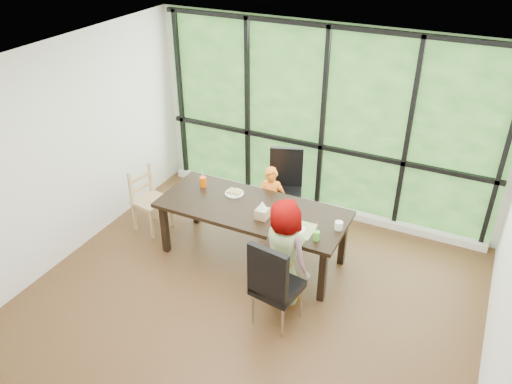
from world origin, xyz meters
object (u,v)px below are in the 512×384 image
at_px(chair_end_beech, 151,201).
at_px(green_cup, 316,236).
at_px(plate_far, 234,193).
at_px(tissue_box, 262,214).
at_px(child_toddler, 271,202).
at_px(orange_cup, 203,182).
at_px(plate_near, 295,229).
at_px(chair_window_leather, 285,189).
at_px(dining_table, 252,233).
at_px(child_older, 287,253).
at_px(white_mug, 339,226).
at_px(chair_interior_leather, 278,282).

xyz_separation_m(chair_end_beech, green_cup, (2.47, -0.27, 0.36)).
bearing_deg(plate_far, tissue_box, -32.03).
distance_m(chair_end_beech, child_toddler, 1.64).
height_order(orange_cup, tissue_box, orange_cup).
bearing_deg(child_toddler, plate_far, -146.13).
relative_size(plate_near, orange_cup, 1.69).
xyz_separation_m(chair_window_leather, plate_near, (0.60, -1.13, 0.22)).
xyz_separation_m(dining_table, plate_far, (-0.35, 0.20, 0.38)).
bearing_deg(child_toddler, orange_cup, -167.75).
bearing_deg(chair_window_leather, child_older, -85.65).
relative_size(child_toddler, child_older, 0.78).
height_order(dining_table, orange_cup, orange_cup).
relative_size(chair_end_beech, green_cup, 8.11).
xyz_separation_m(plate_far, white_mug, (1.45, -0.18, 0.04)).
bearing_deg(white_mug, chair_window_leather, 139.21).
height_order(child_older, green_cup, child_older).
relative_size(chair_window_leather, plate_near, 4.75).
bearing_deg(white_mug, chair_end_beech, -179.04).
bearing_deg(child_toddler, dining_table, -103.09).
bearing_deg(chair_window_leather, tissue_box, -101.06).
bearing_deg(child_older, orange_cup, -3.82).
relative_size(dining_table, tissue_box, 16.35).
bearing_deg(plate_near, chair_interior_leather, -82.85).
xyz_separation_m(chair_window_leather, chair_interior_leather, (0.69, -1.82, 0.00)).
bearing_deg(plate_near, chair_window_leather, 118.17).
distance_m(child_older, tissue_box, 0.63).
height_order(child_older, plate_far, child_older).
height_order(chair_interior_leather, white_mug, chair_interior_leather).
xyz_separation_m(child_toddler, white_mug, (1.09, -0.55, 0.29)).
xyz_separation_m(chair_window_leather, white_mug, (1.04, -0.90, 0.26)).
xyz_separation_m(chair_end_beech, tissue_box, (1.74, -0.13, 0.36)).
bearing_deg(tissue_box, plate_far, 147.97).
height_order(chair_interior_leather, plate_far, chair_interior_leather).
height_order(child_toddler, tissue_box, child_toddler).
height_order(plate_far, plate_near, same).
distance_m(dining_table, green_cup, 1.07).
xyz_separation_m(child_older, plate_near, (-0.04, 0.32, 0.10)).
bearing_deg(orange_cup, child_toddler, 25.34).
relative_size(plate_far, white_mug, 2.51).
distance_m(chair_interior_leather, tissue_box, 0.95).
bearing_deg(chair_interior_leather, child_older, -73.77).
distance_m(child_older, white_mug, 0.70).
height_order(child_older, tissue_box, child_older).
height_order(orange_cup, green_cup, orange_cup).
height_order(child_toddler, green_cup, child_toddler).
height_order(chair_interior_leather, orange_cup, chair_interior_leather).
relative_size(white_mug, tissue_box, 0.67).
xyz_separation_m(dining_table, green_cup, (0.94, -0.29, 0.43)).
bearing_deg(plate_near, child_toddler, 129.89).
bearing_deg(white_mug, green_cup, -116.58).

